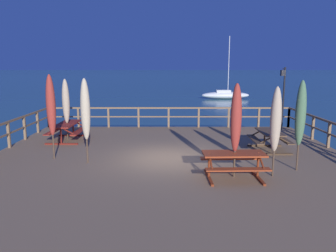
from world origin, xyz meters
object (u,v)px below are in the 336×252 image
object	(u,v)px
patio_umbrella_tall_back_right	(275,120)
patio_umbrella_tall_mid_right	(300,114)
sailboat_distant	(224,95)
picnic_table_front_left	(66,128)
patio_umbrella_short_front	(84,110)
patio_umbrella_tall_mid_left	(65,102)
patio_umbrella_short_mid	(50,106)
picnic_table_front_right	(233,160)
patio_umbrella_short_back	(235,118)
picnic_table_mid_centre	(269,137)
lamp_post_hooked	(282,89)

from	to	relation	value
patio_umbrella_tall_back_right	patio_umbrella_tall_mid_right	bearing A→B (deg)	31.24
sailboat_distant	patio_umbrella_tall_mid_right	bearing A→B (deg)	-95.72
picnic_table_front_left	patio_umbrella_tall_mid_right	world-z (taller)	patio_umbrella_tall_mid_right
patio_umbrella_short_front	patio_umbrella_tall_mid_left	bearing A→B (deg)	116.41
patio_umbrella_short_front	patio_umbrella_short_mid	world-z (taller)	patio_umbrella_short_mid
picnic_table_front_right	patio_umbrella_short_mid	xyz separation A→B (m)	(-6.01, 2.06, 1.35)
patio_umbrella_short_back	picnic_table_front_left	bearing A→B (deg)	142.67
patio_umbrella_tall_back_right	patio_umbrella_tall_mid_left	xyz separation A→B (m)	(-7.63, 4.83, 0.02)
picnic_table_mid_centre	sailboat_distant	bearing A→B (deg)	83.53
patio_umbrella_tall_mid_right	patio_umbrella_short_mid	distance (m)	8.29
picnic_table_mid_centre	patio_umbrella_tall_mid_right	size ratio (longest dim) A/B	0.60
picnic_table_mid_centre	sailboat_distant	xyz separation A→B (m)	(3.28, 28.89, -0.91)
patio_umbrella_short_back	lamp_post_hooked	xyz separation A→B (m)	(3.87, 7.28, 0.34)
picnic_table_front_right	patio_umbrella_tall_mid_right	world-z (taller)	patio_umbrella_tall_mid_right
patio_umbrella_tall_back_right	lamp_post_hooked	xyz separation A→B (m)	(2.69, 7.18, 0.40)
patio_umbrella_tall_mid_right	patio_umbrella_tall_back_right	bearing A→B (deg)	-148.76
sailboat_distant	picnic_table_front_left	bearing A→B (deg)	-113.40
picnic_table_mid_centre	patio_umbrella_short_back	bearing A→B (deg)	-122.60
patio_umbrella_tall_mid_left	patio_umbrella_tall_mid_right	size ratio (longest dim) A/B	0.95
picnic_table_front_right	patio_umbrella_tall_mid_left	distance (m)	8.22
patio_umbrella_short_front	picnic_table_front_left	bearing A→B (deg)	116.54
patio_umbrella_tall_mid_right	lamp_post_hooked	distance (m)	6.83
picnic_table_front_left	patio_umbrella_short_front	distance (m)	4.07
patio_umbrella_tall_mid_right	sailboat_distant	distance (m)	31.57
patio_umbrella_short_front	patio_umbrella_short_mid	distance (m)	1.43
picnic_table_mid_centre	patio_umbrella_tall_mid_left	world-z (taller)	patio_umbrella_tall_mid_left
patio_umbrella_tall_back_right	patio_umbrella_short_front	size ratio (longest dim) A/B	0.94
picnic_table_mid_centre	picnic_table_front_left	size ratio (longest dim) A/B	0.81
patio_umbrella_short_back	patio_umbrella_tall_back_right	distance (m)	1.19
picnic_table_front_right	patio_umbrella_short_back	bearing A→B (deg)	63.80
patio_umbrella_tall_mid_left	sailboat_distant	world-z (taller)	sailboat_distant
picnic_table_front_left	patio_umbrella_short_back	world-z (taller)	patio_umbrella_short_back
patio_umbrella_short_mid	picnic_table_mid_centre	bearing A→B (deg)	8.02
patio_umbrella_short_back	patio_umbrella_short_mid	size ratio (longest dim) A/B	0.93
picnic_table_front_left	patio_umbrella_short_front	size ratio (longest dim) A/B	0.72
patio_umbrella_short_front	patio_umbrella_tall_mid_right	bearing A→B (deg)	-6.51
patio_umbrella_short_back	patio_umbrella_short_front	distance (m)	4.94
picnic_table_mid_centre	picnic_table_front_left	bearing A→B (deg)	167.97
picnic_table_front_left	patio_umbrella_short_mid	distance (m)	3.25
patio_umbrella_short_back	patio_umbrella_short_mid	xyz separation A→B (m)	(-6.05, 1.99, 0.13)
patio_umbrella_tall_back_right	sailboat_distant	xyz separation A→B (m)	(4.09, 31.91, -2.07)
picnic_table_front_right	sailboat_distant	distance (m)	32.54
patio_umbrella_short_mid	patio_umbrella_tall_mid_right	bearing A→B (deg)	-9.09
picnic_table_front_left	patio_umbrella_short_mid	size ratio (longest dim) A/B	0.70
patio_umbrella_short_front	sailboat_distant	bearing A→B (deg)	71.89
picnic_table_front_right	picnic_table_mid_centre	size ratio (longest dim) A/B	1.09
picnic_table_front_right	picnic_table_mid_centre	world-z (taller)	same
patio_umbrella_short_back	patio_umbrella_short_mid	world-z (taller)	patio_umbrella_short_mid
picnic_table_mid_centre	patio_umbrella_short_back	distance (m)	3.90
patio_umbrella_short_mid	sailboat_distant	size ratio (longest dim) A/B	0.39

